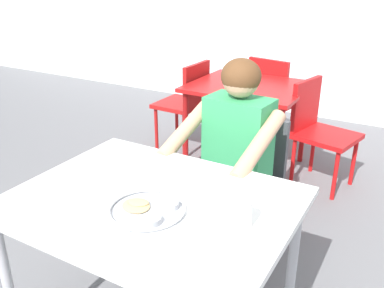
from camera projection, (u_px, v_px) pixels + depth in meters
table_foreground at (153, 216)px, 1.66m from camera, size 1.09×0.84×0.75m
thali_tray at (148, 209)px, 1.53m from camera, size 0.29×0.29×0.03m
drinking_cup at (241, 213)px, 1.43m from camera, size 0.08×0.08×0.11m
chair_foreground at (246, 177)px, 2.42m from camera, size 0.42×0.47×0.81m
diner_foreground at (229, 153)px, 2.16m from camera, size 0.52×0.58×1.18m
table_background_red at (248, 95)px, 3.38m from camera, size 0.91×0.80×0.73m
chair_red_left at (187, 100)px, 3.74m from camera, size 0.40×0.43×0.84m
chair_red_right at (318, 126)px, 3.18m from camera, size 0.51×0.49×0.82m
chair_red_far at (272, 95)px, 3.94m from camera, size 0.50×0.49×0.84m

